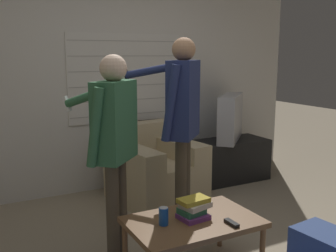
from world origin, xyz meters
The scene contains 10 objects.
wall_back centered at (0.01, 2.03, 1.28)m, with size 5.20×0.08×2.55m.
armchair_beige centered at (0.32, 1.41, 0.33)m, with size 0.94×0.99×0.81m.
coffee_table centered at (-0.08, -0.08, 0.38)m, with size 0.92×0.60×0.42m.
tv_stand centered at (1.46, 1.57, 0.26)m, with size 0.96×0.48×0.51m.
tv centered at (1.46, 1.57, 0.80)m, with size 0.69×0.69×0.57m.
person_left_standing centered at (-0.49, 0.41, 1.00)m, with size 0.48×0.79×1.58m.
person_right_standing centered at (0.19, 0.56, 1.09)m, with size 0.52×0.83×1.72m.
book_stack centered at (-0.07, -0.06, 0.49)m, with size 0.24×0.20×0.15m.
soda_can centered at (-0.31, -0.06, 0.48)m, with size 0.07×0.07×0.13m.
spare_remote centered at (0.11, -0.28, 0.43)m, with size 0.04×0.13×0.02m.
Camera 1 is at (-1.46, -2.32, 1.58)m, focal length 42.00 mm.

